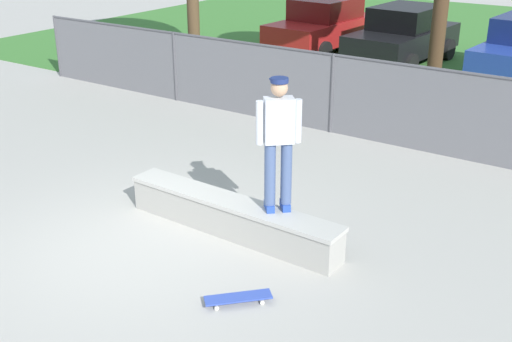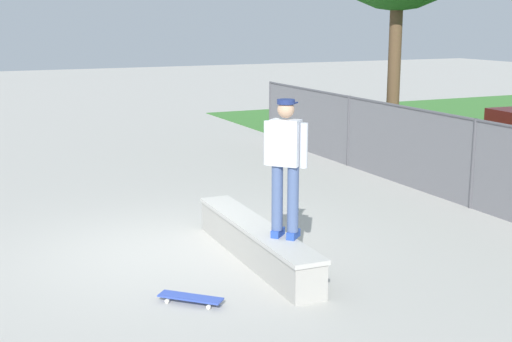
{
  "view_description": "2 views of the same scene",
  "coord_description": "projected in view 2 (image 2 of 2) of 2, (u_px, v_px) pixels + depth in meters",
  "views": [
    {
      "loc": [
        5.75,
        -5.46,
        4.36
      ],
      "look_at": [
        1.01,
        1.55,
        0.82
      ],
      "focal_mm": 44.79,
      "sensor_mm": 36.0,
      "label": 1
    },
    {
      "loc": [
        9.52,
        -2.89,
        3.36
      ],
      "look_at": [
        0.53,
        1.25,
        1.21
      ],
      "focal_mm": 49.02,
      "sensor_mm": 36.0,
      "label": 2
    }
  ],
  "objects": [
    {
      "name": "skateboard",
      "position": [
        191.0,
        298.0,
        8.42
      ],
      "size": [
        0.7,
        0.72,
        0.09
      ],
      "color": "#334CB2",
      "rests_on": "ground"
    },
    {
      "name": "ground_plane",
      "position": [
        164.0,
        251.0,
        10.34
      ],
      "size": [
        80.0,
        80.0,
        0.0
      ],
      "primitive_type": "plane",
      "color": "#ADAAA3"
    },
    {
      "name": "chainlink_fence",
      "position": [
        473.0,
        160.0,
        12.52
      ],
      "size": [
        16.77,
        0.07,
        1.64
      ],
      "color": "#4C4C51",
      "rests_on": "ground"
    },
    {
      "name": "skateboarder",
      "position": [
        285.0,
        162.0,
        9.05
      ],
      "size": [
        0.47,
        0.45,
        1.84
      ],
      "color": "#2647A5",
      "rests_on": "concrete_ledge"
    },
    {
      "name": "concrete_ledge",
      "position": [
        256.0,
        242.0,
        9.91
      ],
      "size": [
        3.48,
        0.57,
        0.53
      ],
      "color": "#A8A59E",
      "rests_on": "ground"
    }
  ]
}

